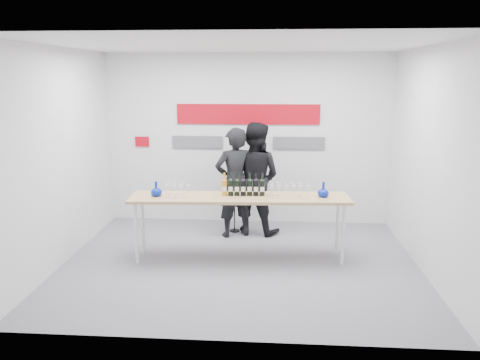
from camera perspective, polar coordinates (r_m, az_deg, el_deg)
The scene contains 12 objects.
ground at distance 6.76m, azimuth -0.02°, elevation -10.10°, with size 5.00×5.00×0.00m, color slate.
back_wall at distance 8.30m, azimuth 0.96°, elevation 4.94°, with size 5.00×0.04×3.00m, color silver.
signage at distance 8.24m, azimuth 0.57°, elevation 7.03°, with size 3.38×0.02×0.79m.
tasting_table at distance 6.66m, azimuth -0.06°, elevation -2.60°, with size 3.14×0.78×0.93m.
wine_bottles at distance 6.66m, azimuth 0.40°, elevation -0.52°, with size 0.62×0.11×0.33m.
decanter_left at distance 6.74m, azimuth -10.18°, elevation -1.05°, with size 0.16×0.16×0.21m, color #081F97, non-canonical shape.
decanter_right at distance 6.70m, azimuth 10.13°, elevation -1.14°, with size 0.16×0.16×0.21m, color #081F97, non-canonical shape.
glasses_left at distance 6.68m, azimuth -7.74°, elevation -1.22°, with size 0.37×0.23×0.18m.
glasses_right at distance 6.63m, azimuth 5.86°, elevation -1.28°, with size 0.57×0.24×0.18m.
presenter_left at distance 7.61m, azimuth -0.66°, elevation -0.34°, with size 0.66×0.43×1.81m, color black.
presenter_right at distance 7.81m, azimuth 1.75°, elevation 0.24°, with size 0.91×0.71×1.87m, color black.
mic_stand at distance 7.94m, azimuth -0.68°, elevation -3.20°, with size 0.17×0.17×1.46m.
Camera 1 is at (0.44, -6.22, 2.62)m, focal length 35.00 mm.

